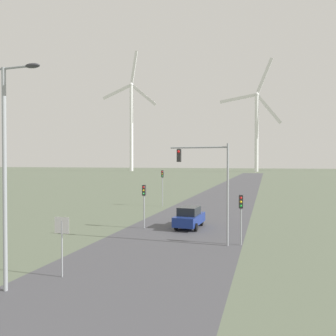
{
  "coord_description": "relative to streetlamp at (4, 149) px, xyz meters",
  "views": [
    {
      "loc": [
        6.52,
        -4.09,
        5.63
      ],
      "look_at": [
        0.0,
        17.54,
        5.23
      ],
      "focal_mm": 35.0,
      "sensor_mm": 36.0,
      "label": 1
    }
  ],
  "objects": [
    {
      "name": "road_surface",
      "position": [
        4.39,
        40.54,
        -6.18
      ],
      "size": [
        10.0,
        240.0,
        0.01
      ],
      "color": "#47474C",
      "rests_on": "ground"
    },
    {
      "name": "traffic_light_post_mid_left",
      "position": [
        -1.8,
        28.14,
        -2.85
      ],
      "size": [
        0.28,
        0.33,
        4.59
      ],
      "color": "#93999E",
      "rests_on": "ground"
    },
    {
      "name": "traffic_light_mast_overhead",
      "position": [
        7.15,
        10.59,
        -1.38
      ],
      "size": [
        4.05,
        0.35,
        6.9
      ],
      "color": "#93999E",
      "rests_on": "ground"
    },
    {
      "name": "stop_sign_near",
      "position": [
        1.34,
        2.2,
        -4.13
      ],
      "size": [
        0.81,
        0.07,
        2.95
      ],
      "color": "#93999E",
      "rests_on": "ground"
    },
    {
      "name": "traffic_light_post_near_left",
      "position": [
        0.96,
        14.39,
        -3.48
      ],
      "size": [
        0.28,
        0.34,
        3.69
      ],
      "color": "#93999E",
      "rests_on": "ground"
    },
    {
      "name": "traffic_light_post_near_right",
      "position": [
        9.27,
        11.03,
        -3.69
      ],
      "size": [
        0.28,
        0.34,
        3.4
      ],
      "color": "#93999E",
      "rests_on": "ground"
    },
    {
      "name": "wind_turbine_far_left",
      "position": [
        -71.55,
        181.31,
        27.14
      ],
      "size": [
        37.39,
        2.6,
        75.98
      ],
      "color": "white",
      "rests_on": "ground"
    },
    {
      "name": "streetlamp",
      "position": [
        0.0,
        0.0,
        0.0
      ],
      "size": [
        3.68,
        0.32,
        9.78
      ],
      "color": "#93999E",
      "rests_on": "ground"
    },
    {
      "name": "car_approaching",
      "position": [
        4.6,
        15.7,
        -5.28
      ],
      "size": [
        2.03,
        4.19,
        1.83
      ],
      "color": "navy",
      "rests_on": "ground"
    },
    {
      "name": "wind_turbine_left",
      "position": [
        5.18,
        189.16,
        22.41
      ],
      "size": [
        36.19,
        3.51,
        66.38
      ],
      "color": "white",
      "rests_on": "ground"
    }
  ]
}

